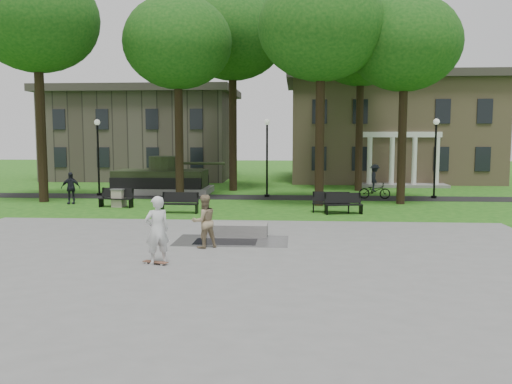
% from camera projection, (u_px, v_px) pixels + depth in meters
% --- Properties ---
extents(ground, '(120.00, 120.00, 0.00)m').
position_uv_depth(ground, '(237.00, 233.00, 20.91)').
color(ground, '#1A5413').
rests_on(ground, ground).
extents(plaza, '(22.00, 16.00, 0.02)m').
position_uv_depth(plaza, '(219.00, 263.00, 15.95)').
color(plaza, gray).
rests_on(plaza, ground).
extents(footpath, '(44.00, 2.60, 0.01)m').
position_uv_depth(footpath, '(258.00, 197.00, 32.82)').
color(footpath, black).
rests_on(footpath, ground).
extents(building_right, '(17.00, 12.00, 8.60)m').
position_uv_depth(building_right, '(388.00, 128.00, 45.53)').
color(building_right, '#9E8460').
rests_on(building_right, ground).
extents(building_left, '(15.00, 10.00, 7.20)m').
position_uv_depth(building_left, '(145.00, 137.00, 47.61)').
color(building_left, '#4C443D').
rests_on(building_left, ground).
extents(tree_0, '(6.80, 6.80, 12.97)m').
position_uv_depth(tree_0, '(37.00, 20.00, 29.65)').
color(tree_0, black).
rests_on(tree_0, ground).
extents(tree_1, '(6.20, 6.20, 11.63)m').
position_uv_depth(tree_1, '(178.00, 43.00, 30.71)').
color(tree_1, black).
rests_on(tree_1, ground).
extents(tree_2, '(6.60, 6.60, 12.16)m').
position_uv_depth(tree_2, '(321.00, 28.00, 28.12)').
color(tree_2, black).
rests_on(tree_2, ground).
extents(tree_3, '(6.00, 6.00, 11.19)m').
position_uv_depth(tree_3, '(405.00, 44.00, 28.86)').
color(tree_3, black).
rests_on(tree_3, ground).
extents(tree_4, '(7.20, 7.20, 13.50)m').
position_uv_depth(tree_4, '(233.00, 35.00, 35.84)').
color(tree_4, black).
rests_on(tree_4, ground).
extents(tree_5, '(6.40, 6.40, 12.44)m').
position_uv_depth(tree_5, '(361.00, 45.00, 35.80)').
color(tree_5, black).
rests_on(tree_5, ground).
extents(lamp_left, '(0.36, 0.36, 4.73)m').
position_uv_depth(lamp_left, '(98.00, 151.00, 33.54)').
color(lamp_left, black).
rests_on(lamp_left, ground).
extents(lamp_mid, '(0.36, 0.36, 4.73)m').
position_uv_depth(lamp_mid, '(267.00, 151.00, 32.79)').
color(lamp_mid, black).
rests_on(lamp_mid, ground).
extents(lamp_right, '(0.36, 0.36, 4.73)m').
position_uv_depth(lamp_right, '(435.00, 152.00, 32.07)').
color(lamp_right, black).
rests_on(lamp_right, ground).
extents(tank_monument, '(7.45, 3.40, 2.40)m').
position_uv_depth(tank_monument, '(162.00, 180.00, 35.18)').
color(tank_monument, gray).
rests_on(tank_monument, ground).
extents(puddle, '(2.20, 1.20, 0.00)m').
position_uv_depth(puddle, '(226.00, 242.00, 19.08)').
color(puddle, black).
rests_on(puddle, plaza).
extents(concrete_block, '(2.20, 1.01, 0.45)m').
position_uv_depth(concrete_block, '(238.00, 229.00, 20.26)').
color(concrete_block, gray).
rests_on(concrete_block, plaza).
extents(skateboard, '(0.80, 0.45, 0.07)m').
position_uv_depth(skateboard, '(155.00, 263.00, 15.77)').
color(skateboard, brown).
rests_on(skateboard, plaza).
extents(skateboarder, '(0.87, 0.80, 2.00)m').
position_uv_depth(skateboarder, '(157.00, 230.00, 15.69)').
color(skateboarder, silver).
rests_on(skateboarder, plaza).
extents(friend_watching, '(1.09, 1.03, 1.78)m').
position_uv_depth(friend_watching, '(204.00, 221.00, 17.99)').
color(friend_watching, '#978361').
rests_on(friend_watching, plaza).
extents(pedestrian_walker, '(1.08, 0.60, 1.75)m').
position_uv_depth(pedestrian_walker, '(71.00, 188.00, 29.63)').
color(pedestrian_walker, black).
rests_on(pedestrian_walker, ground).
extents(cyclist, '(1.87, 1.07, 2.05)m').
position_uv_depth(cyclist, '(375.00, 185.00, 32.04)').
color(cyclist, black).
rests_on(cyclist, ground).
extents(park_bench_0, '(1.85, 0.79, 1.00)m').
position_uv_depth(park_bench_0, '(116.00, 197.00, 28.35)').
color(park_bench_0, black).
rests_on(park_bench_0, ground).
extents(park_bench_1, '(1.82, 0.59, 1.00)m').
position_uv_depth(park_bench_1, '(180.00, 202.00, 26.21)').
color(park_bench_1, black).
rests_on(park_bench_1, ground).
extents(park_bench_2, '(1.82, 0.62, 1.00)m').
position_uv_depth(park_bench_2, '(331.00, 202.00, 26.45)').
color(park_bench_2, black).
rests_on(park_bench_2, ground).
extents(park_bench_3, '(1.85, 0.85, 1.00)m').
position_uv_depth(park_bench_3, '(344.00, 203.00, 25.91)').
color(park_bench_3, black).
rests_on(park_bench_3, ground).
extents(trash_bin, '(0.75, 0.75, 0.96)m').
position_uv_depth(trash_bin, '(119.00, 198.00, 28.45)').
color(trash_bin, '#A99A8B').
rests_on(trash_bin, ground).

